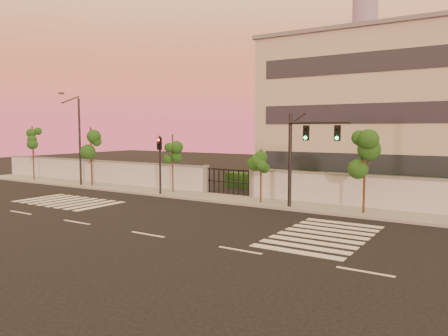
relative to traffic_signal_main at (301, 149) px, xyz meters
The scene contains 15 objects.
ground 10.95m from the traffic_signal_main, 110.58° to the right, with size 120.00×120.00×0.00m, color black.
sidewalk 5.20m from the traffic_signal_main, 166.72° to the left, with size 60.00×3.00×0.15m, color gray.
perimeter_wall 4.99m from the traffic_signal_main, 146.20° to the left, with size 60.00×0.36×2.20m.
hedge_row 6.35m from the traffic_signal_main, 115.74° to the left, with size 41.00×4.25×1.80m.
institutional_building 13.68m from the traffic_signal_main, 66.45° to the left, with size 24.40×12.40×12.25m.
distant_skyscraper 284.95m from the traffic_signal_main, 104.24° to the left, with size 16.00×16.00×118.00m.
road_markings 8.68m from the traffic_signal_main, 131.46° to the right, with size 57.00×7.62×0.02m.
street_tree_a 26.98m from the traffic_signal_main, behind, with size 1.45×1.16×5.19m.
street_tree_b 19.18m from the traffic_signal_main, behind, with size 1.61×1.28×5.06m.
street_tree_c 10.83m from the traffic_signal_main, behind, with size 1.32×1.05×4.53m.
street_tree_d 3.16m from the traffic_signal_main, behind, with size 1.41×1.12×3.61m.
street_tree_e 3.73m from the traffic_signal_main, ahead, with size 1.63×1.30×4.68m.
traffic_signal_main is the anchor object (origin of this frame).
traffic_signal_secondary 11.01m from the traffic_signal_main, behind, with size 0.35×0.34×4.44m.
streetlight_west 20.12m from the traffic_signal_main, behind, with size 0.47×1.89×7.87m.
Camera 1 is at (13.75, -14.98, 4.91)m, focal length 35.00 mm.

